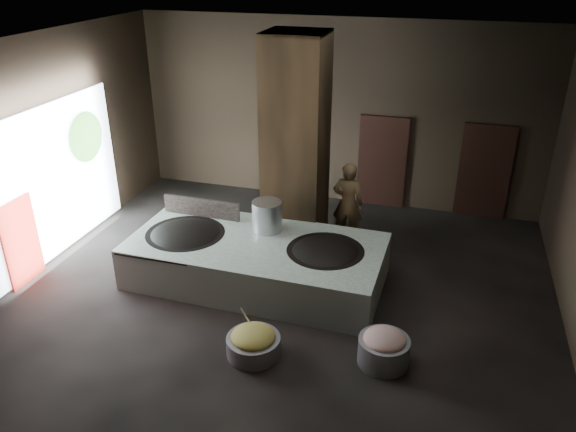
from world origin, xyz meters
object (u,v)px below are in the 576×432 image
(veg_basin, at_px, (254,346))
(stock_pot, at_px, (267,217))
(cook, at_px, (348,203))
(hearth_platform, at_px, (256,261))
(wok_left, at_px, (186,237))
(meat_basin, at_px, (384,351))
(wok_right, at_px, (325,255))

(veg_basin, bearing_deg, stock_pot, 103.49)
(cook, distance_m, veg_basin, 4.33)
(stock_pot, bearing_deg, hearth_platform, -95.19)
(wok_left, xyz_separation_m, cook, (2.83, 2.13, 0.17))
(veg_basin, relative_size, meat_basin, 1.08)
(wok_left, xyz_separation_m, meat_basin, (4.16, -1.70, -0.53))
(wok_right, xyz_separation_m, veg_basin, (-0.66, -2.18, -0.59))
(hearth_platform, height_order, cook, cook)
(hearth_platform, height_order, wok_left, wok_left)
(wok_left, bearing_deg, hearth_platform, 1.97)
(wok_right, distance_m, cook, 2.04)
(cook, relative_size, veg_basin, 2.12)
(wok_right, bearing_deg, veg_basin, -106.82)
(stock_pot, relative_size, meat_basin, 0.78)
(hearth_platform, xyz_separation_m, veg_basin, (0.69, -2.13, -0.26))
(wok_right, bearing_deg, stock_pot, 158.96)
(wok_left, height_order, veg_basin, wok_left)
(wok_right, relative_size, cook, 0.77)
(wok_left, height_order, wok_right, wok_left)
(wok_right, distance_m, veg_basin, 2.35)
(stock_pot, distance_m, cook, 2.04)
(hearth_platform, distance_m, cook, 2.55)
(wok_left, xyz_separation_m, wok_right, (2.80, 0.10, 0.00))
(cook, bearing_deg, wok_left, 39.53)
(veg_basin, bearing_deg, wok_left, 135.88)
(wok_left, bearing_deg, veg_basin, -44.12)
(hearth_platform, relative_size, wok_right, 3.41)
(veg_basin, bearing_deg, meat_basin, 10.62)
(stock_pot, distance_m, veg_basin, 2.92)
(wok_left, distance_m, wok_right, 2.80)
(hearth_platform, xyz_separation_m, meat_basin, (2.71, -1.75, -0.20))
(veg_basin, bearing_deg, cook, 80.79)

